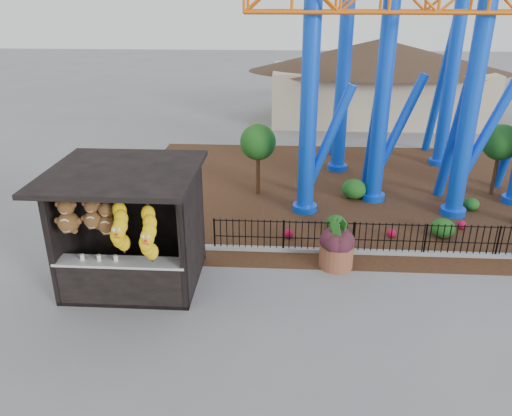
# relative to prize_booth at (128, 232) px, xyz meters

# --- Properties ---
(ground) EXTENTS (120.00, 120.00, 0.00)m
(ground) POSITION_rel_prize_booth_xyz_m (3.01, -0.90, -1.54)
(ground) COLOR slate
(ground) RESTS_ON ground
(mulch_bed) EXTENTS (18.00, 12.00, 0.02)m
(mulch_bed) POSITION_rel_prize_booth_xyz_m (7.01, 7.10, -1.53)
(mulch_bed) COLOR #331E11
(mulch_bed) RESTS_ON ground
(curb) EXTENTS (18.00, 0.18, 0.12)m
(curb) POSITION_rel_prize_booth_xyz_m (7.01, 2.10, -1.48)
(curb) COLOR gray
(curb) RESTS_ON ground
(prize_booth) EXTENTS (3.50, 3.40, 3.12)m
(prize_booth) POSITION_rel_prize_booth_xyz_m (0.00, 0.00, 0.00)
(prize_booth) COLOR black
(prize_booth) RESTS_ON ground
(picket_fence) EXTENTS (12.20, 0.06, 1.00)m
(picket_fence) POSITION_rel_prize_booth_xyz_m (7.91, 2.10, -1.04)
(picket_fence) COLOR black
(picket_fence) RESTS_ON ground
(roller_coaster) EXTENTS (11.00, 6.37, 10.82)m
(roller_coaster) POSITION_rel_prize_booth_xyz_m (8.13, 7.33, 4.90)
(roller_coaster) COLOR blue
(roller_coaster) RESTS_ON ground
(terracotta_planter) EXTENTS (1.00, 1.00, 0.66)m
(terracotta_planter) POSITION_rel_prize_booth_xyz_m (5.25, 1.34, -1.21)
(terracotta_planter) COLOR brown
(terracotta_planter) RESTS_ON ground
(planter_foliage) EXTENTS (0.70, 0.70, 0.64)m
(planter_foliage) POSITION_rel_prize_booth_xyz_m (5.25, 1.34, -0.56)
(planter_foliage) COLOR #34141D
(planter_foliage) RESTS_ON terracotta_planter
(potted_plant) EXTENTS (1.08, 1.02, 0.95)m
(potted_plant) POSITION_rel_prize_booth_xyz_m (5.18, 1.30, -1.07)
(potted_plant) COLOR #27601C
(potted_plant) RESTS_ON ground
(landscaping) EXTENTS (7.92, 4.27, 0.72)m
(landscaping) POSITION_rel_prize_booth_xyz_m (7.61, 4.90, -1.23)
(landscaping) COLOR #194C16
(landscaping) RESTS_ON mulch_bed
(pavilion) EXTENTS (15.00, 15.00, 4.80)m
(pavilion) POSITION_rel_prize_booth_xyz_m (9.01, 19.10, 1.53)
(pavilion) COLOR #BFAD8C
(pavilion) RESTS_ON ground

